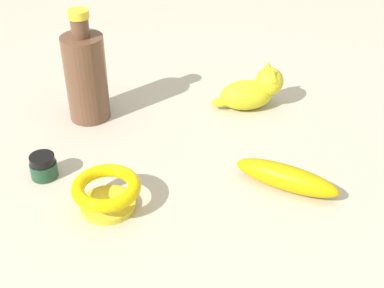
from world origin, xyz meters
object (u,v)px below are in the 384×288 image
at_px(bowl, 107,192).
at_px(banana, 286,178).
at_px(cat_figurine, 253,90).
at_px(nail_polish_jar, 43,166).
at_px(bottle_tall, 86,75).

bearing_deg(bowl, banana, 67.16).
relative_size(bowl, cat_figurine, 0.76).
distance_m(cat_figurine, nail_polish_jar, 0.42).
distance_m(cat_figurine, bottle_tall, 0.32).
relative_size(banana, nail_polish_jar, 3.88).
distance_m(banana, bowl, 0.28).
bearing_deg(banana, bottle_tall, 175.35).
bearing_deg(bowl, bottle_tall, 161.92).
bearing_deg(cat_figurine, bowl, -71.85).
relative_size(cat_figurine, nail_polish_jar, 3.12).
height_order(bowl, bottle_tall, bottle_tall).
bearing_deg(bottle_tall, nail_polish_jar, -46.38).
xyz_separation_m(bowl, nail_polish_jar, (-0.13, -0.05, -0.01)).
bearing_deg(nail_polish_jar, banana, 53.13).
xyz_separation_m(bowl, cat_figurine, (-0.12, 0.37, 0.01)).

